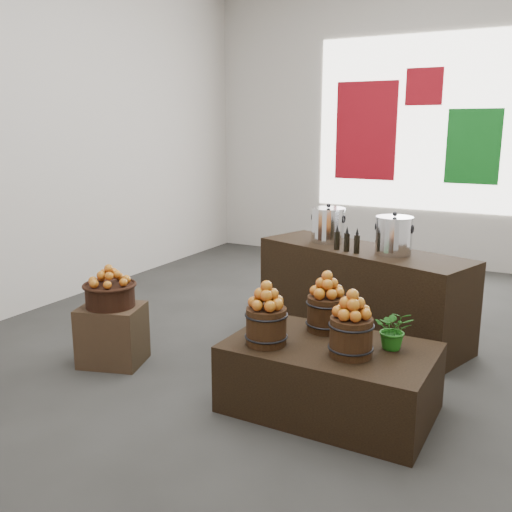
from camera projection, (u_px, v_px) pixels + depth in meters
The scene contains 22 objects.
ground at pixel (309, 336), 5.48m from camera, with size 7.00×7.00×0.00m, color #333331.
back_wall at pixel (408, 124), 8.04m from camera, with size 6.00×0.04×4.00m, color beige.
back_opening at pixel (429, 124), 7.89m from camera, with size 3.20×0.02×2.40m, color white.
deco_red_left at pixel (366, 131), 8.31m from camera, with size 0.90×0.04×1.40m, color maroon.
deco_green_right at pixel (473, 147), 7.67m from camera, with size 0.70×0.04×1.00m, color #10671B.
deco_red_upper at pixel (424, 87), 7.81m from camera, with size 0.50×0.04×0.50m, color maroon.
crate at pixel (112, 335), 4.81m from camera, with size 0.51×0.41×0.51m, color #4A3122.
wicker_basket at pixel (110, 296), 4.73m from camera, with size 0.40×0.40×0.18m, color black.
apples_in_basket at pixel (109, 275), 4.69m from camera, with size 0.32×0.32×0.17m, color #950412, non-canonical shape.
display_table at pixel (329, 377), 4.01m from camera, with size 1.41×0.87×0.49m, color black.
apple_bucket_front_left at pixel (266, 326), 3.95m from camera, with size 0.28×0.28×0.26m, color #321E0D.
apples_in_bucket_front_left at pixel (266, 295), 3.90m from camera, with size 0.21×0.21×0.19m, color #950412, non-canonical shape.
apple_bucket_front_right at pixel (351, 337), 3.75m from camera, with size 0.28×0.28×0.26m, color #321E0D.
apples_in_bucket_front_right at pixel (352, 304), 3.70m from camera, with size 0.21×0.21×0.19m, color #950412, non-canonical shape.
apple_bucket_rear at pixel (326, 313), 4.22m from camera, with size 0.28×0.28×0.26m, color #321E0D.
apples_in_bucket_rear at pixel (327, 284), 4.17m from camera, with size 0.21×0.21×0.19m, color #950412, non-canonical shape.
herb_garnish_right at pixel (394, 329), 3.86m from camera, with size 0.26×0.22×0.28m, color #1A5F14.
herb_garnish_left at pixel (264, 306), 4.35m from camera, with size 0.16×0.13×0.29m, color #1A5F14.
counter at pixel (361, 292), 5.43m from camera, with size 2.08×0.66×0.85m, color black.
stock_pot_left at pixel (328, 226), 5.61m from camera, with size 0.32×0.32×0.32m, color silver.
stock_pot_center at pixel (394, 237), 5.07m from camera, with size 0.32×0.32×0.32m, color silver.
oil_cruets at pixel (349, 239), 5.17m from camera, with size 0.23×0.06×0.24m, color black, non-canonical shape.
Camera 1 is at (1.98, -4.80, 1.97)m, focal length 40.00 mm.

